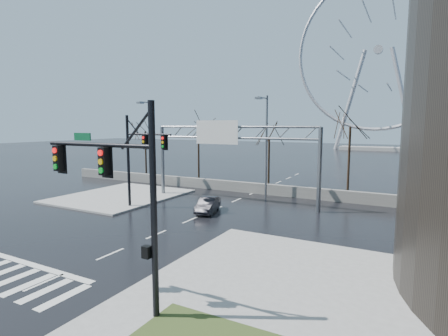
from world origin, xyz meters
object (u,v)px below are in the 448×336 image
Objects in this scene: sign_gantry at (228,147)px; ferris_wheel at (378,57)px; signal_mast_near at (124,187)px; signal_mast_far at (138,153)px; car at (208,205)px.

ferris_wheel reaches higher than sign_gantry.
signal_mast_near is 101.29m from ferris_wheel.
signal_mast_far is 8.14m from sign_gantry.
signal_mast_near is at bearing -85.30° from car.
car is at bearing 17.03° from signal_mast_far.
car is (-5.07, -84.26, -25.52)m from ferris_wheel.
sign_gantry is at bearing 47.53° from signal_mast_far.
ferris_wheel reaches higher than car.
signal_mast_far is 2.15× the size of car.
sign_gantry is (5.49, 6.00, 0.35)m from signal_mast_far.
ferris_wheel is at bearing 71.85° from car.
ferris_wheel is (-0.14, 99.04, 21.26)m from signal_mast_near.
signal_mast_near is 2.15× the size of car.
signal_mast_near is 0.16× the size of ferris_wheel.
ferris_wheel is at bearing 90.08° from signal_mast_near.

